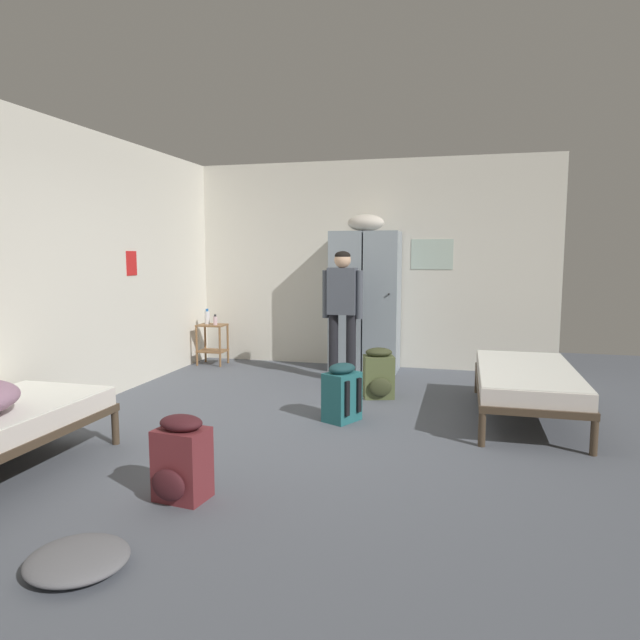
% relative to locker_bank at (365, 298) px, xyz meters
% --- Properties ---
extents(ground_plane, '(9.45, 9.45, 0.00)m').
position_rel_locker_bank_xyz_m(ground_plane, '(-0.01, -2.67, -0.97)').
color(ground_plane, '#565B66').
extents(room_backdrop, '(4.99, 5.97, 2.82)m').
position_rel_locker_bank_xyz_m(room_backdrop, '(-1.34, -1.31, 0.44)').
color(room_backdrop, silver).
rests_on(room_backdrop, ground_plane).
extents(locker_bank, '(0.90, 0.55, 2.07)m').
position_rel_locker_bank_xyz_m(locker_bank, '(0.00, 0.00, 0.00)').
color(locker_bank, '#8C99A3').
rests_on(locker_bank, ground_plane).
extents(shelf_unit, '(0.38, 0.30, 0.57)m').
position_rel_locker_bank_xyz_m(shelf_unit, '(-2.14, -0.18, -0.62)').
color(shelf_unit, brown).
rests_on(shelf_unit, ground_plane).
extents(bed_right, '(0.90, 1.90, 0.49)m').
position_rel_locker_bank_xyz_m(bed_right, '(1.87, -1.85, -0.59)').
color(bed_right, '#473828').
rests_on(bed_right, ground_plane).
extents(person_traveler, '(0.50, 0.21, 1.59)m').
position_rel_locker_bank_xyz_m(person_traveler, '(-0.15, -0.73, -0.01)').
color(person_traveler, black).
rests_on(person_traveler, ground_plane).
extents(water_bottle, '(0.07, 0.07, 0.22)m').
position_rel_locker_bank_xyz_m(water_bottle, '(-2.22, -0.16, -0.30)').
color(water_bottle, white).
rests_on(water_bottle, shelf_unit).
extents(lotion_bottle, '(0.06, 0.06, 0.15)m').
position_rel_locker_bank_xyz_m(lotion_bottle, '(-2.07, -0.22, -0.33)').
color(lotion_bottle, beige).
rests_on(lotion_bottle, shelf_unit).
extents(backpack_teal, '(0.41, 0.39, 0.55)m').
position_rel_locker_bank_xyz_m(backpack_teal, '(0.19, -2.36, -0.71)').
color(backpack_teal, '#23666B').
rests_on(backpack_teal, ground_plane).
extents(backpack_maroon, '(0.35, 0.36, 0.55)m').
position_rel_locker_bank_xyz_m(backpack_maroon, '(-0.43, -4.29, -0.71)').
color(backpack_maroon, maroon).
rests_on(backpack_maroon, ground_plane).
extents(backpack_olive, '(0.38, 0.39, 0.55)m').
position_rel_locker_bank_xyz_m(backpack_olive, '(0.41, -1.43, -0.71)').
color(backpack_olive, '#566038').
rests_on(backpack_olive, ground_plane).
extents(clothes_pile_grey, '(0.51, 0.49, 0.11)m').
position_rel_locker_bank_xyz_m(clothes_pile_grey, '(-0.55, -5.15, -0.91)').
color(clothes_pile_grey, slate).
rests_on(clothes_pile_grey, ground_plane).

